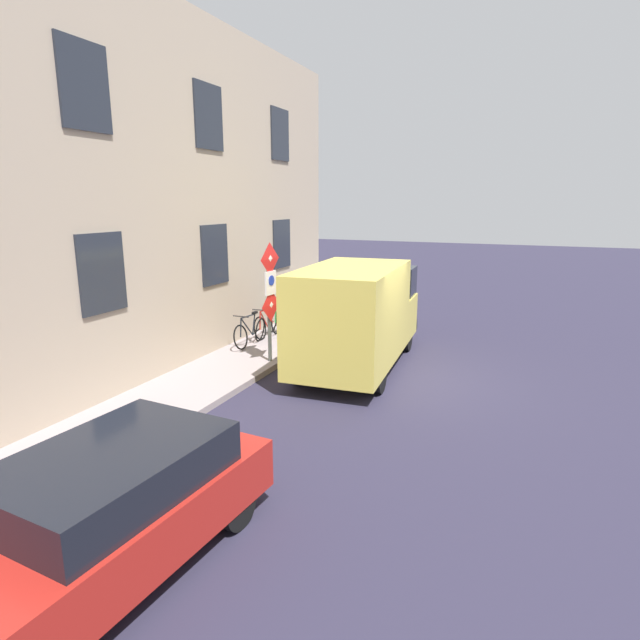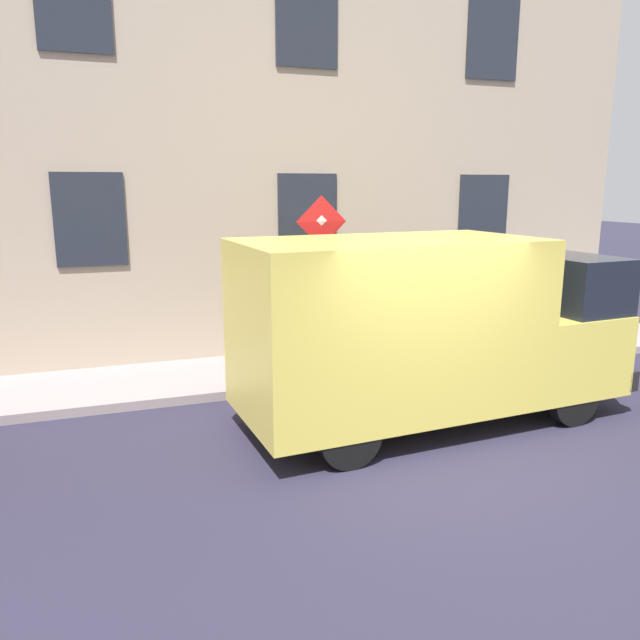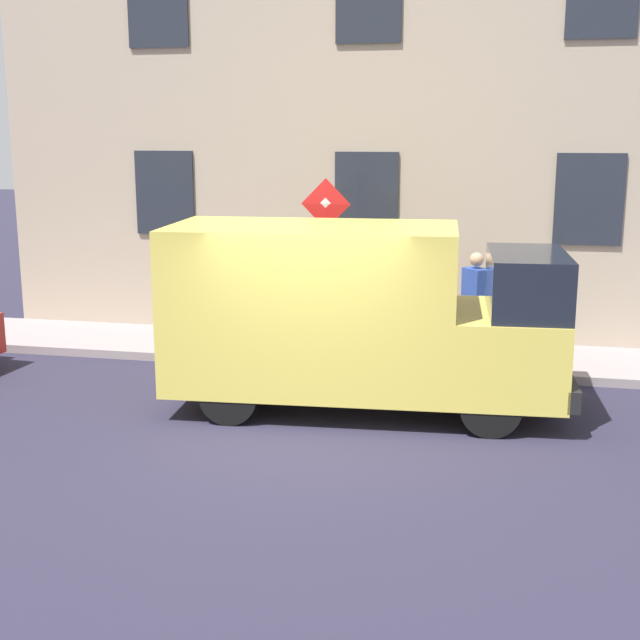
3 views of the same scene
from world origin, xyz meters
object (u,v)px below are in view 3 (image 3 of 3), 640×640
at_px(sign_post_stacked, 326,252).
at_px(bicycle_black, 403,323).
at_px(bicycle_green, 511,328).
at_px(delivery_van, 357,313).
at_px(bicycle_red, 456,326).
at_px(pedestrian, 475,302).

bearing_deg(sign_post_stacked, bicycle_black, -41.67).
bearing_deg(bicycle_green, delivery_van, 47.96).
bearing_deg(delivery_van, bicycle_red, 65.78).
distance_m(sign_post_stacked, pedestrian, 2.49).
distance_m(delivery_van, bicycle_red, 3.44).
distance_m(bicycle_green, pedestrian, 1.08).
xyz_separation_m(sign_post_stacked, bicycle_black, (1.22, -1.09, -1.36)).
distance_m(delivery_van, pedestrian, 2.85).
bearing_deg(pedestrian, sign_post_stacked, 152.86).
distance_m(sign_post_stacked, bicycle_red, 2.70).
distance_m(delivery_van, bicycle_green, 3.85).
distance_m(sign_post_stacked, delivery_van, 2.14).
relative_size(delivery_van, bicycle_red, 3.18).
height_order(delivery_van, pedestrian, delivery_van).
bearing_deg(bicycle_green, bicycle_red, -8.52).
xyz_separation_m(bicycle_red, pedestrian, (-0.71, -0.31, 0.56)).
relative_size(bicycle_red, bicycle_black, 1.00).
relative_size(bicycle_green, pedestrian, 0.99).
relative_size(delivery_van, pedestrian, 3.17).
xyz_separation_m(sign_post_stacked, pedestrian, (0.51, -2.31, -0.80)).
distance_m(bicycle_green, bicycle_red, 0.90).
xyz_separation_m(delivery_van, bicycle_red, (3.13, -1.17, -0.82)).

